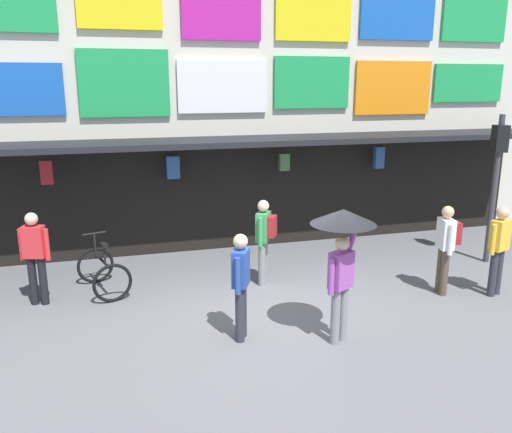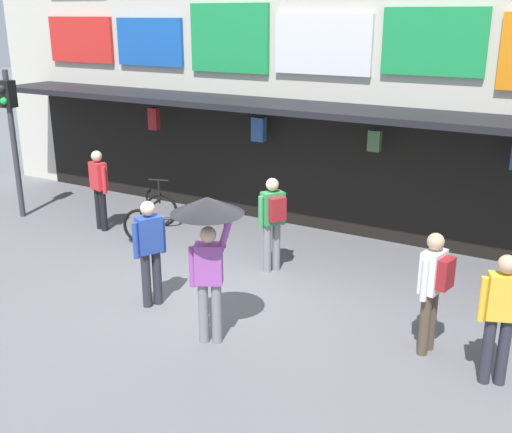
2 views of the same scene
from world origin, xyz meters
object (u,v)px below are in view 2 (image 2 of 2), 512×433
(pedestrian_in_purple, at_px, (273,218))
(pedestrian_in_red, at_px, (99,186))
(bicycle_parked, at_px, (151,216))
(pedestrian_in_yellow, at_px, (501,313))
(pedestrian_with_umbrella, at_px, (208,229))
(traffic_light_near, at_px, (11,121))
(pedestrian_in_white, at_px, (150,248))
(pedestrian_in_blue, at_px, (433,285))

(pedestrian_in_purple, distance_m, pedestrian_in_red, 4.13)
(bicycle_parked, height_order, pedestrian_in_yellow, pedestrian_in_yellow)
(bicycle_parked, bearing_deg, pedestrian_with_umbrella, -40.98)
(traffic_light_near, relative_size, pedestrian_in_white, 1.90)
(pedestrian_with_umbrella, height_order, pedestrian_in_blue, pedestrian_with_umbrella)
(pedestrian_with_umbrella, bearing_deg, pedestrian_in_purple, 99.26)
(pedestrian_in_white, height_order, pedestrian_in_purple, same)
(bicycle_parked, relative_size, pedestrian_in_purple, 0.78)
(pedestrian_in_white, bearing_deg, bicycle_parked, 129.17)
(pedestrian_in_white, height_order, pedestrian_with_umbrella, pedestrian_with_umbrella)
(pedestrian_with_umbrella, height_order, pedestrian_in_red, pedestrian_with_umbrella)
(pedestrian_in_red, bearing_deg, bicycle_parked, 13.82)
(pedestrian_in_white, xyz_separation_m, pedestrian_in_yellow, (4.94, 0.39, 0.00))
(traffic_light_near, distance_m, pedestrian_in_yellow, 10.44)
(pedestrian_in_purple, bearing_deg, pedestrian_with_umbrella, -80.74)
(pedestrian_in_purple, relative_size, pedestrian_in_yellow, 1.00)
(pedestrian_in_blue, bearing_deg, pedestrian_with_umbrella, -155.52)
(pedestrian_with_umbrella, xyz_separation_m, pedestrian_in_yellow, (3.54, 0.88, -0.69))
(pedestrian_in_white, distance_m, pedestrian_in_purple, 2.30)
(pedestrian_in_white, bearing_deg, pedestrian_in_red, 144.70)
(pedestrian_in_purple, distance_m, pedestrian_in_yellow, 4.30)
(pedestrian_with_umbrella, relative_size, pedestrian_in_blue, 1.24)
(pedestrian_with_umbrella, height_order, pedestrian_in_purple, pedestrian_with_umbrella)
(pedestrian_with_umbrella, xyz_separation_m, pedestrian_in_purple, (-0.42, 2.56, -0.66))
(traffic_light_near, bearing_deg, pedestrian_in_purple, 0.74)
(pedestrian_in_red, bearing_deg, pedestrian_with_umbrella, -30.84)
(pedestrian_in_white, height_order, pedestrian_in_yellow, same)
(pedestrian_in_white, bearing_deg, pedestrian_in_purple, 64.57)
(traffic_light_near, relative_size, pedestrian_in_purple, 1.90)
(pedestrian_in_white, distance_m, pedestrian_with_umbrella, 1.64)
(pedestrian_in_white, xyz_separation_m, pedestrian_in_blue, (4.06, 0.72, 0.04))
(traffic_light_near, bearing_deg, bicycle_parked, 8.75)
(bicycle_parked, distance_m, pedestrian_in_purple, 3.11)
(pedestrian_with_umbrella, bearing_deg, bicycle_parked, 139.02)
(pedestrian_in_purple, bearing_deg, traffic_light_near, -179.26)
(traffic_light_near, relative_size, pedestrian_in_yellow, 1.90)
(traffic_light_near, relative_size, pedestrian_in_blue, 1.90)
(traffic_light_near, xyz_separation_m, pedestrian_in_blue, (9.38, -1.27, -1.16))
(traffic_light_near, relative_size, pedestrian_in_red, 1.90)
(traffic_light_near, distance_m, pedestrian_in_red, 2.49)
(pedestrian_in_red, bearing_deg, pedestrian_in_yellow, -12.76)
(pedestrian_in_yellow, height_order, pedestrian_in_blue, same)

